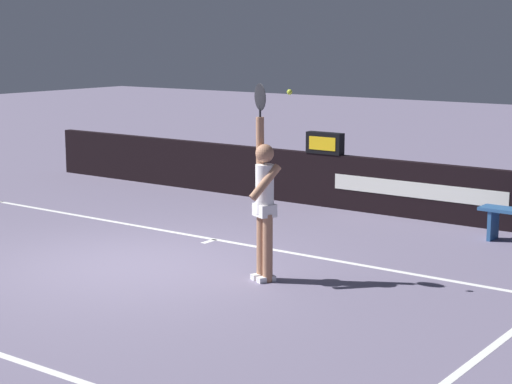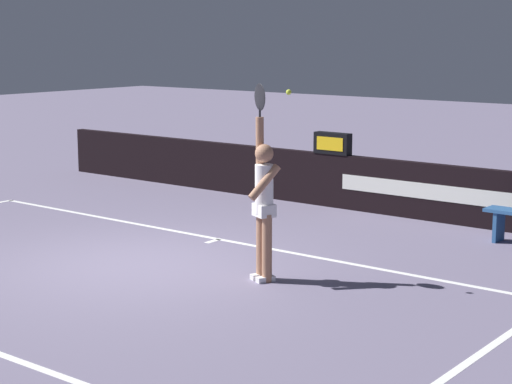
# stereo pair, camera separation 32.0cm
# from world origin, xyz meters

# --- Properties ---
(ground_plane) EXTENTS (60.00, 60.00, 0.00)m
(ground_plane) POSITION_xyz_m (0.00, 0.00, 0.00)
(ground_plane) COLOR slate
(court_lines) EXTENTS (10.45, 5.15, 0.00)m
(court_lines) POSITION_xyz_m (0.00, -0.71, 0.00)
(court_lines) COLOR white
(court_lines) RESTS_ON ground
(back_wall) EXTENTS (13.80, 0.17, 0.97)m
(back_wall) POSITION_xyz_m (0.01, 5.04, 0.48)
(back_wall) COLOR black
(back_wall) RESTS_ON ground
(speed_display) EXTENTS (0.71, 0.20, 0.39)m
(speed_display) POSITION_xyz_m (-0.05, 5.04, 1.16)
(speed_display) COLOR black
(speed_display) RESTS_ON back_wall
(tennis_player) EXTENTS (0.48, 0.48, 2.52)m
(tennis_player) POSITION_xyz_m (1.91, 0.42, 1.05)
(tennis_player) COLOR #A47356
(tennis_player) RESTS_ON ground
(tennis_ball) EXTENTS (0.07, 0.07, 0.07)m
(tennis_ball) POSITION_xyz_m (2.25, 0.46, 2.41)
(tennis_ball) COLOR #C7E037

